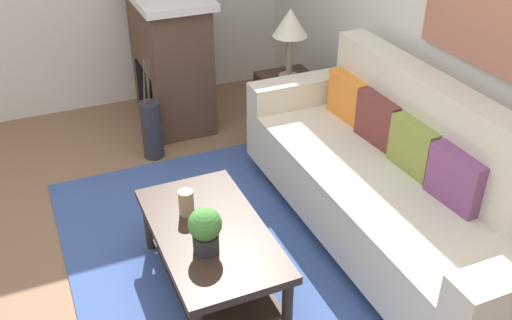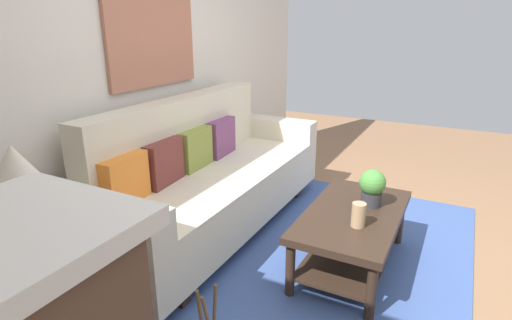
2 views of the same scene
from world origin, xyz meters
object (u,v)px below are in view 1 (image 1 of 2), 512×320
Objects in this scene: side_table at (288,108)px; floor_vase at (152,130)px; throw_pillow_orange at (349,97)px; couch at (393,185)px; throw_pillow_olive at (415,147)px; table_lamp at (290,25)px; throw_pillow_maroon at (379,120)px; coffee_table at (211,245)px; fireplace at (171,58)px; potted_plant_tabletop at (205,229)px; tabletop_vase at (186,203)px; throw_pillow_plum at (457,179)px.

floor_vase is (-0.14, -1.14, -0.04)m from side_table.
couch is at bearing -9.14° from throw_pillow_orange.
couch is 6.76× the size of throw_pillow_olive.
floor_vase is (-1.66, -1.25, -0.44)m from throw_pillow_olive.
table_lamp is (-1.52, 0.01, 0.56)m from couch.
side_table is at bearing 179.51° from couch.
table_lamp is (-1.13, -0.11, 0.31)m from throw_pillow_maroon.
coffee_table is 0.95× the size of fireplace.
floor_vase is (-0.14, -1.14, -0.75)m from table_lamp.
tabletop_vase is at bearing 179.60° from potted_plant_tabletop.
fireplace is at bearing -132.85° from side_table.
fireplace is (-1.86, -0.90, -0.09)m from throw_pillow_maroon.
throw_pillow_orange reaches higher than floor_vase.
coffee_table is at bearing -10.81° from fireplace.
floor_vase is at bearing -142.96° from throw_pillow_olive.
fireplace reaches higher than throw_pillow_orange.
throw_pillow_olive is 1.55m from table_lamp.
throw_pillow_orange is 0.85m from side_table.
floor_vase is (-2.04, -1.25, -0.44)m from throw_pillow_plum.
fireplace is (-0.73, -0.79, 0.31)m from side_table.
tabletop_vase is 2.08m from fireplace.
table_lamp is at bearing -171.49° from throw_pillow_orange.
throw_pillow_olive is 1.42m from tabletop_vase.
floor_vase is at bearing -97.03° from table_lamp.
throw_pillow_plum is (0.39, 0.12, 0.25)m from couch.
couch reaches higher than floor_vase.
throw_pillow_maroon is at bearing 104.92° from coffee_table.
couch is 1.20m from coffee_table.
throw_pillow_orange is 0.64× the size of side_table.
fireplace is (-1.47, -0.90, -0.09)m from throw_pillow_orange.
table_lamp is 1.15m from fireplace.
potted_plant_tabletop reaches higher than tabletop_vase.
throw_pillow_plum is 1.93m from table_lamp.
table_lamp reaches higher than throw_pillow_orange.
coffee_table is 0.31m from potted_plant_tabletop.
coffee_table is at bearing 154.08° from potted_plant_tabletop.
table_lamp is (-1.48, 1.21, 0.68)m from coffee_table.
couch is 0.28m from throw_pillow_olive.
tabletop_vase is 1.89m from table_lamp.
couch is 2.21× the size of coffee_table.
throw_pillow_orange is at bearing 54.72° from floor_vase.
side_table is at bearing 140.79° from coffee_table.
throw_pillow_olive is 1.37m from coffee_table.
throw_pillow_maroon is 2.07m from fireplace.
potted_plant_tabletop is (0.12, -1.27, 0.14)m from couch.
coffee_table is 0.28m from tabletop_vase.
tabletop_vase is 1.84m from side_table.
throw_pillow_plum is 1.53m from tabletop_vase.
table_lamp reaches higher than side_table.
throw_pillow_maroon is 0.64× the size of side_table.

